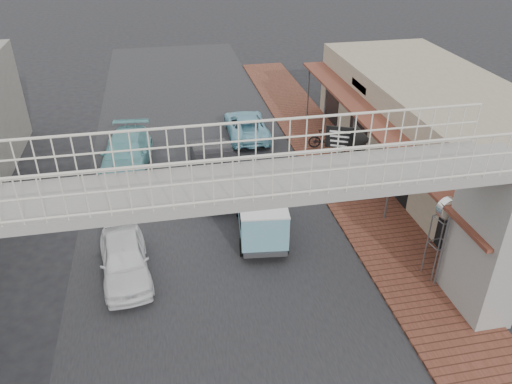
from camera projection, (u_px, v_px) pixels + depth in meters
name	position (u px, v px, depth m)	size (l,w,h in m)	color
ground	(215.00, 256.00, 17.89)	(120.00, 120.00, 0.00)	black
road_strip	(215.00, 256.00, 17.88)	(10.00, 60.00, 0.01)	black
sidewalk	(356.00, 195.00, 21.48)	(3.00, 40.00, 0.10)	brown
shophouse_row	(448.00, 135.00, 22.08)	(7.20, 18.00, 4.00)	gray
footbridge	(230.00, 252.00, 12.89)	(16.40, 2.40, 6.34)	gray
white_hatchback	(125.00, 259.00, 16.67)	(1.55, 3.85, 1.31)	white
dark_sedan	(215.00, 169.00, 21.86)	(1.72, 4.94, 1.63)	black
angkot_curb	(246.00, 125.00, 26.62)	(2.05, 4.45, 1.24)	#78BCD0
angkot_far	(126.00, 154.00, 23.35)	(2.10, 5.16, 1.50)	#67AEB3
angkot_van	(261.00, 208.00, 18.44)	(2.09, 3.92, 1.84)	black
motorcycle_near	(348.00, 151.00, 23.94)	(0.68, 1.96, 1.03)	black
motorcycle_far	(325.00, 139.00, 25.18)	(0.46, 1.63, 0.98)	black
street_clock	(447.00, 212.00, 15.62)	(0.76, 0.65, 2.99)	#59595B
arrow_sign	(360.00, 140.00, 20.10)	(1.90, 1.30, 3.16)	#59595B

